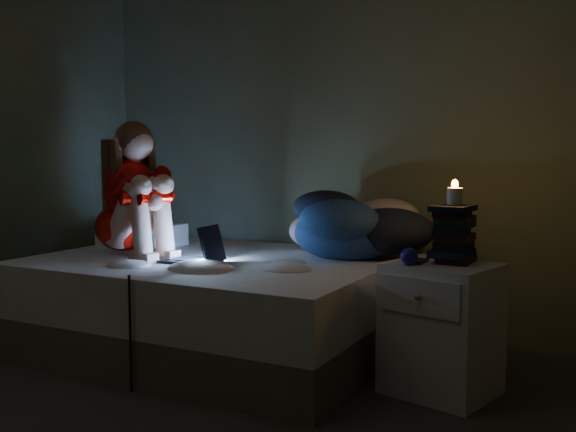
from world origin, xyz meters
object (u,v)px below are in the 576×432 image
Objects in this scene: bed at (215,304)px; phone at (418,262)px; woman at (123,189)px; laptop at (191,243)px; candle at (455,193)px; nightstand at (442,328)px.

bed is 13.84× the size of phone.
phone is at bearing 16.15° from woman.
candle is (1.37, 0.17, 0.29)m from laptop.
woman is 1.76m from phone.
laptop is 0.50× the size of nightstand.
woman is (-0.52, -0.16, 0.65)m from bed.
woman is at bearing 168.58° from phone.
woman is 1.87m from candle.
phone reaches higher than bed.
candle is (1.35, -0.03, 0.67)m from bed.
candle is at bearing 25.00° from phone.
phone is at bearing -142.68° from candle.
candle reaches higher than nightstand.
bed is at bearing 81.20° from laptop.
laptop is at bearing -160.80° from nightstand.
nightstand is 0.33m from phone.
woman reaches higher than phone.
nightstand is (1.32, -0.08, 0.04)m from bed.
bed is 24.22× the size of candle.
laptop is at bearing -172.84° from candle.
woman is 1.26× the size of nightstand.
bed is at bearing 161.46° from phone.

